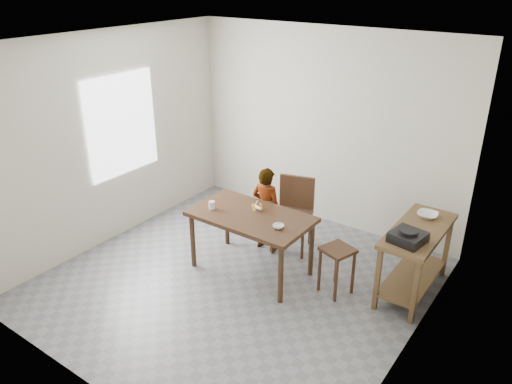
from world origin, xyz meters
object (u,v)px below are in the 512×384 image
Objects in this scene: dining_table at (251,243)px; stool at (336,270)px; prep_counter at (414,260)px; dining_chair at (292,216)px; child at (266,209)px.

stool is at bearing 10.80° from dining_table.
prep_counter is at bearing 36.09° from stool.
dining_chair is (-1.59, 0.01, 0.07)m from prep_counter.
child is (-0.15, 0.53, 0.19)m from dining_table.
dining_chair is at bearing 79.87° from dining_table.
dining_table is 1.25× the size of child.
dining_chair is 1.06m from stool.
stool is at bearing -45.79° from dining_chair.
child is at bearing 164.03° from stool.
dining_chair is (0.27, 0.18, -0.09)m from child.
prep_counter is 0.86m from stool.
dining_table is 0.73m from dining_chair.
dining_table is at bearing -157.85° from prep_counter.
prep_counter is (1.72, 0.70, 0.03)m from dining_table.
prep_counter reaches higher than dining_table.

